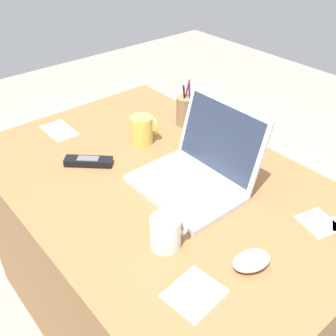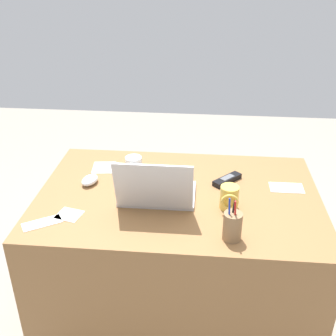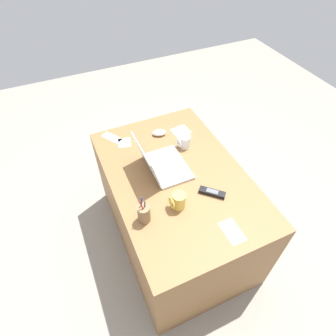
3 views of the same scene
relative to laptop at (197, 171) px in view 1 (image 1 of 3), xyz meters
The scene contains 11 objects.
ground_plane 0.79m from the laptop, 141.06° to the right, with size 6.00×6.00×0.00m, color gray.
desk 0.43m from the laptop, 141.06° to the right, with size 1.26×0.84×0.73m, color olive.
laptop is the anchor object (origin of this frame).
computer_mouse 0.35m from the laptop, 20.84° to the right, with size 0.06×0.10×0.04m, color white.
coffee_mug_white 0.31m from the laptop, behind, with size 0.08×0.09×0.10m.
coffee_mug_tall 0.28m from the laptop, 59.46° to the right, with size 0.08×0.09×0.09m.
cordless_phone 0.37m from the laptop, 147.08° to the right, with size 0.14×0.15×0.03m.
pen_holder 0.39m from the laptop, 143.07° to the left, with size 0.07×0.07×0.18m.
paper_note_near_laptop 0.42m from the laptop, 43.74° to the right, with size 0.11×0.12×0.00m, color white.
paper_note_left 0.38m from the laptop, 21.67° to the left, with size 0.10×0.09×0.00m, color white.
paper_note_right 0.61m from the laptop, 163.73° to the right, with size 0.15×0.09×0.00m, color white.
Camera 1 is at (0.80, -0.64, 1.50)m, focal length 42.97 mm.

